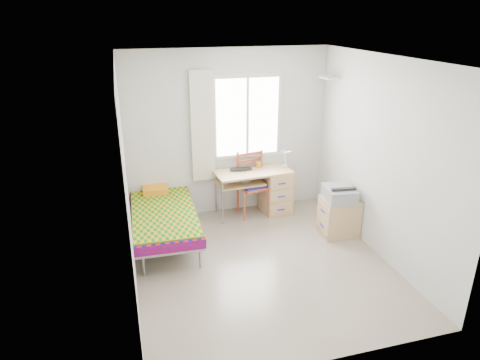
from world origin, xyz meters
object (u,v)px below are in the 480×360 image
(cabinet, at_px, (339,217))
(printer, at_px, (340,193))
(bed, at_px, (163,212))
(desk, at_px, (271,189))
(chair, at_px, (253,180))

(cabinet, height_order, printer, printer)
(bed, height_order, desk, bed)
(chair, height_order, printer, chair)
(chair, relative_size, cabinet, 1.86)
(desk, relative_size, chair, 1.19)
(bed, relative_size, printer, 3.81)
(bed, distance_m, chair, 1.55)
(chair, bearing_deg, desk, -18.50)
(desk, distance_m, chair, 0.35)
(bed, bearing_deg, printer, -11.78)
(cabinet, bearing_deg, printer, -154.87)
(chair, xyz_separation_m, printer, (0.99, -1.02, 0.08))
(chair, relative_size, printer, 2.02)
(desk, bearing_deg, chair, 169.71)
(desk, relative_size, printer, 2.41)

